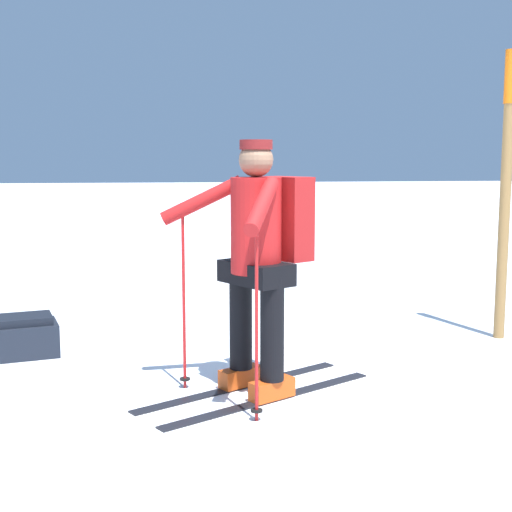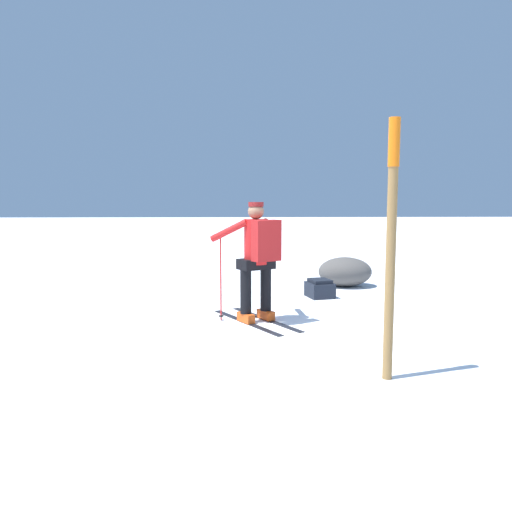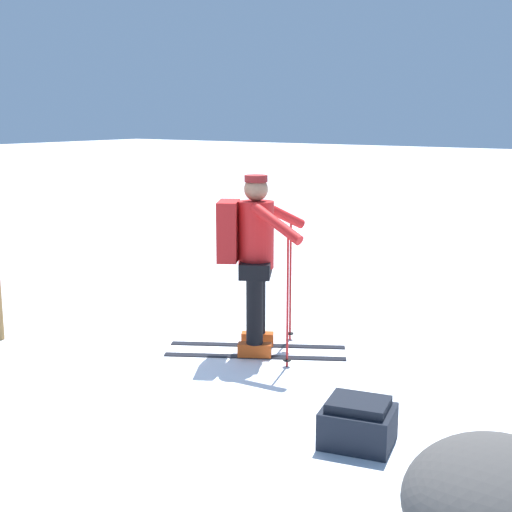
{
  "view_description": "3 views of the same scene",
  "coord_description": "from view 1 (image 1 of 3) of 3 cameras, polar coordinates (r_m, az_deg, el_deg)",
  "views": [
    {
      "loc": [
        4.27,
        -1.4,
        1.52
      ],
      "look_at": [
        -0.14,
        -0.76,
        0.9
      ],
      "focal_mm": 50.0,
      "sensor_mm": 36.0,
      "label": 1
    },
    {
      "loc": [
        0.12,
        5.93,
        1.66
      ],
      "look_at": [
        -0.14,
        -0.76,
        0.9
      ],
      "focal_mm": 35.0,
      "sensor_mm": 36.0,
      "label": 2
    },
    {
      "loc": [
        -5.28,
        -4.36,
        2.16
      ],
      "look_at": [
        -0.14,
        -0.76,
        0.9
      ],
      "focal_mm": 50.0,
      "sensor_mm": 36.0,
      "label": 3
    }
  ],
  "objects": [
    {
      "name": "dropped_backpack",
      "position": [
        5.81,
        -17.9,
        -6.13
      ],
      "size": [
        0.49,
        0.54,
        0.31
      ],
      "color": "black",
      "rests_on": "ground_plane"
    },
    {
      "name": "trail_marker",
      "position": [
        6.25,
        19.39,
        6.16
      ],
      "size": [
        0.1,
        0.1,
        2.38
      ],
      "color": "olive",
      "rests_on": "ground_plane"
    },
    {
      "name": "skier",
      "position": [
        4.52,
        0.36,
        0.48
      ],
      "size": [
        1.22,
        1.63,
        1.63
      ],
      "color": "black",
      "rests_on": "ground_plane"
    },
    {
      "name": "ground_plane",
      "position": [
        4.74,
        9.54,
        -10.88
      ],
      "size": [
        80.0,
        80.0,
        0.0
      ],
      "primitive_type": "plane",
      "color": "white"
    }
  ]
}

